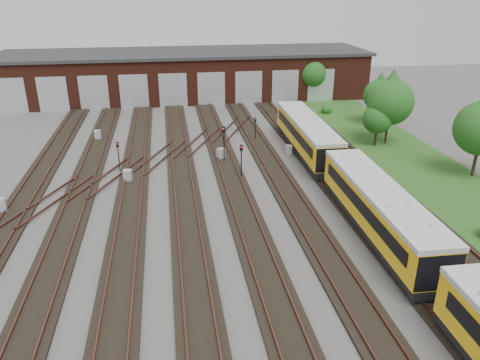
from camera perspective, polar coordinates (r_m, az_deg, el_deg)
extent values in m
plane|color=#403E3C|center=(31.34, -2.57, -6.05)|extent=(120.00, 120.00, 0.00)
cube|color=#512C20|center=(32.76, -26.50, -6.81)|extent=(0.10, 70.00, 0.15)
cube|color=black|center=(31.95, -20.82, -6.89)|extent=(2.40, 70.00, 0.18)
cube|color=#512C20|center=(32.04, -22.12, -6.68)|extent=(0.10, 70.00, 0.15)
cube|color=#512C20|center=(31.72, -19.59, -6.59)|extent=(0.10, 70.00, 0.15)
cube|color=black|center=(31.31, -13.62, -6.58)|extent=(2.40, 70.00, 0.18)
cube|color=#512C20|center=(31.31, -14.96, -6.38)|extent=(0.10, 70.00, 0.15)
cube|color=#512C20|center=(31.17, -12.33, -6.25)|extent=(0.10, 70.00, 0.15)
cube|color=black|center=(31.18, -6.25, -6.16)|extent=(2.40, 70.00, 0.18)
cube|color=#512C20|center=(31.08, -7.59, -5.98)|extent=(0.10, 70.00, 0.15)
cube|color=#512C20|center=(31.13, -4.94, -5.80)|extent=(0.10, 70.00, 0.15)
cube|color=black|center=(31.55, 1.05, -5.64)|extent=(2.40, 70.00, 0.18)
cube|color=#512C20|center=(31.37, -0.24, -5.47)|extent=(0.10, 70.00, 0.15)
cube|color=#512C20|center=(31.59, 2.34, -5.27)|extent=(0.10, 70.00, 0.15)
cube|color=black|center=(32.41, 8.06, -5.05)|extent=(2.40, 70.00, 0.18)
cube|color=#512C20|center=(32.15, 6.84, -4.90)|extent=(0.10, 70.00, 0.15)
cube|color=#512C20|center=(32.54, 9.29, -4.68)|extent=(0.10, 70.00, 0.15)
cube|color=black|center=(33.74, 14.60, -4.43)|extent=(2.40, 70.00, 0.18)
cube|color=#512C20|center=(33.39, 13.49, -4.29)|extent=(0.10, 70.00, 0.15)
cube|color=#512C20|center=(33.94, 15.74, -4.07)|extent=(0.10, 70.00, 0.15)
cube|color=black|center=(35.46, 20.56, -3.82)|extent=(2.40, 70.00, 0.18)
cube|color=#512C20|center=(35.05, 19.57, -3.69)|extent=(0.10, 70.00, 0.15)
cube|color=#512C20|center=(35.74, 21.60, -3.47)|extent=(0.10, 70.00, 0.15)
cube|color=#512C20|center=(40.46, -15.59, 0.41)|extent=(5.40, 9.62, 0.15)
cube|color=#512C20|center=(43.89, -9.92, 2.71)|extent=(5.40, 9.62, 0.15)
cube|color=#512C20|center=(47.75, -5.10, 4.64)|extent=(5.40, 9.62, 0.15)
cube|color=#512C20|center=(37.57, -22.22, -2.28)|extent=(5.40, 9.62, 0.15)
cube|color=#512C20|center=(51.94, -1.01, 6.25)|extent=(5.40, 9.62, 0.15)
cube|color=#491D12|center=(68.42, -6.62, 12.55)|extent=(50.00, 12.00, 6.00)
cube|color=#2C2C2E|center=(67.93, -6.74, 15.16)|extent=(51.00, 12.50, 0.40)
cube|color=#A5A8AA|center=(65.44, -26.15, 9.20)|extent=(3.60, 0.12, 4.40)
cube|color=#A5A8AA|center=(64.16, -21.84, 9.66)|extent=(3.60, 0.12, 4.40)
cube|color=#A5A8AA|center=(63.26, -17.37, 10.08)|extent=(3.60, 0.12, 4.40)
cube|color=#A5A8AA|center=(62.73, -12.79, 10.45)|extent=(3.60, 0.12, 4.40)
cube|color=#A5A8AA|center=(62.61, -8.15, 10.76)|extent=(3.60, 0.12, 4.40)
cube|color=#A5A8AA|center=(62.88, -3.52, 11.00)|extent=(3.60, 0.12, 4.40)
cube|color=#A5A8AA|center=(63.55, 1.06, 11.16)|extent=(3.60, 0.12, 4.40)
cube|color=#A5A8AA|center=(64.60, 5.52, 11.26)|extent=(3.60, 0.12, 4.40)
cube|color=#A5A8AA|center=(66.01, 9.81, 11.28)|extent=(3.60, 0.12, 4.40)
cube|color=#26531B|center=(45.81, 20.18, 2.17)|extent=(8.00, 55.00, 0.05)
cube|color=black|center=(31.61, 16.33, -5.49)|extent=(2.59, 14.71, 0.59)
cube|color=yellow|center=(31.01, 16.61, -3.26)|extent=(2.89, 14.72, 2.15)
cube|color=silver|center=(30.51, 16.86, -1.20)|extent=(2.98, 14.72, 0.29)
cube|color=black|center=(30.41, 14.43, -3.03)|extent=(0.36, 12.90, 0.83)
cube|color=black|center=(31.44, 18.81, -2.68)|extent=(0.36, 12.90, 0.83)
cube|color=black|center=(45.30, 8.05, 3.97)|extent=(2.59, 14.71, 0.59)
cube|color=yellow|center=(44.88, 8.15, 5.62)|extent=(2.89, 14.72, 2.15)
cube|color=silver|center=(44.54, 8.23, 7.12)|extent=(2.98, 14.72, 0.29)
cube|color=black|center=(44.48, 6.55, 5.88)|extent=(0.36, 12.90, 0.83)
cube|color=black|center=(45.17, 9.75, 5.96)|extent=(0.36, 12.90, 0.83)
cylinder|color=black|center=(41.72, -14.54, 2.47)|extent=(0.09, 0.09, 2.21)
cube|color=black|center=(41.29, -14.72, 4.19)|extent=(0.22, 0.13, 0.45)
sphere|color=#F00D34|center=(41.18, -14.75, 4.27)|extent=(0.11, 0.11, 0.11)
cylinder|color=black|center=(42.35, -1.96, 3.99)|extent=(0.10, 0.10, 2.86)
cube|color=black|center=(41.84, -1.99, 6.18)|extent=(0.30, 0.24, 0.52)
sphere|color=#F00D34|center=(41.71, -1.97, 6.28)|extent=(0.13, 0.13, 0.13)
cylinder|color=black|center=(38.73, 0.16, 1.86)|extent=(0.10, 0.10, 2.48)
cube|color=black|center=(38.22, 0.17, 3.95)|extent=(0.27, 0.17, 0.51)
sphere|color=#F00D34|center=(38.10, 0.19, 4.04)|extent=(0.12, 0.12, 0.12)
cylinder|color=black|center=(48.45, 1.87, 5.96)|extent=(0.09, 0.09, 2.07)
cube|color=black|center=(48.10, 1.89, 7.39)|extent=(0.24, 0.17, 0.43)
sphere|color=#F00D34|center=(48.00, 1.91, 7.46)|extent=(0.10, 0.10, 0.10)
cube|color=#A1A4A6|center=(37.30, -27.11, -2.82)|extent=(0.76, 0.67, 1.12)
cube|color=#A1A4A6|center=(51.00, -16.96, 5.24)|extent=(0.66, 0.56, 1.06)
cube|color=#A1A4A6|center=(39.43, -13.51, 0.48)|extent=(0.76, 0.68, 1.07)
cube|color=#A1A4A6|center=(43.27, -2.35, 3.17)|extent=(0.80, 0.74, 1.10)
cube|color=#A1A4A6|center=(44.70, 5.93, 3.63)|extent=(0.63, 0.54, 0.97)
cylinder|color=#302315|center=(66.89, 8.64, 10.47)|extent=(0.24, 0.24, 2.02)
sphere|color=#1D4C15|center=(66.37, 8.78, 12.73)|extent=(3.93, 3.93, 3.93)
cone|color=#1D4C15|center=(66.15, 8.86, 13.93)|extent=(3.36, 3.36, 2.80)
cylinder|color=#302315|center=(56.51, 16.36, 7.42)|extent=(0.26, 0.26, 1.87)
sphere|color=#1D4C15|center=(55.93, 16.65, 9.88)|extent=(3.64, 3.64, 3.64)
cone|color=#1D4C15|center=(55.67, 16.80, 11.18)|extent=(3.12, 3.12, 2.60)
cylinder|color=#302315|center=(49.80, 17.41, 5.55)|extent=(0.24, 0.24, 2.35)
sphere|color=#1D4C15|center=(49.01, 17.85, 9.03)|extent=(4.56, 4.56, 4.56)
cone|color=#1D4C15|center=(48.68, 18.08, 10.89)|extent=(3.91, 3.91, 3.26)
cylinder|color=#302315|center=(48.98, 16.19, 4.89)|extent=(0.23, 0.23, 1.51)
sphere|color=#1D4C15|center=(48.42, 16.45, 7.16)|extent=(2.94, 2.94, 2.94)
cone|color=#1D4C15|center=(48.17, 16.59, 8.35)|extent=(2.52, 2.52, 2.10)
cylinder|color=#302315|center=(44.00, 26.67, 1.82)|extent=(0.27, 0.27, 2.29)
sphere|color=#1D4C15|center=(60.17, 10.51, 8.61)|extent=(1.32, 1.32, 1.32)
sphere|color=#1D4C15|center=(59.05, 15.67, 7.87)|extent=(1.33, 1.33, 1.33)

